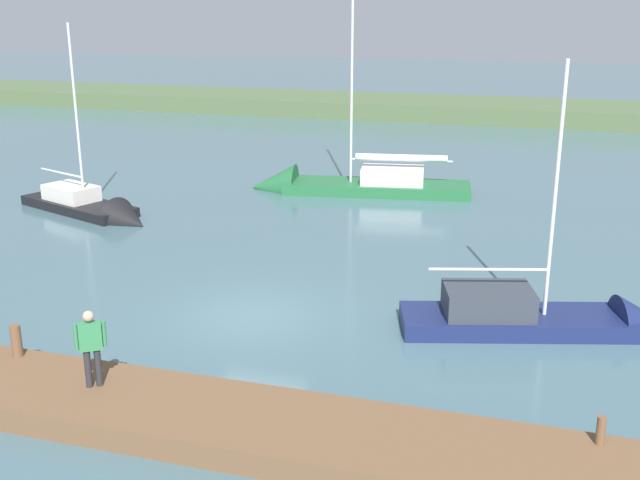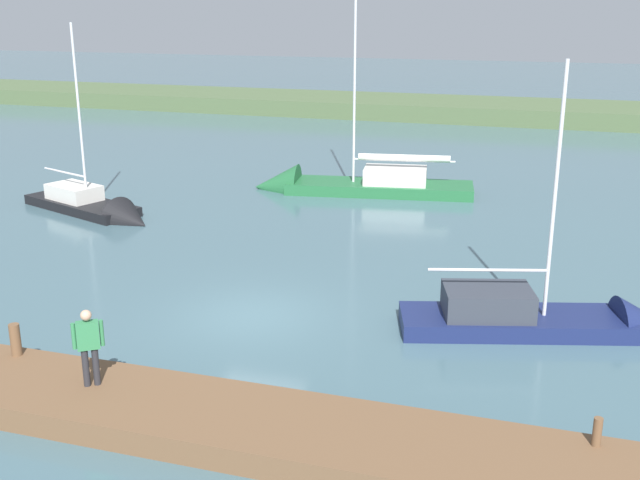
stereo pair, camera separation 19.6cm
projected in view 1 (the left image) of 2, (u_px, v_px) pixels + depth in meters
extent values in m
plane|color=#42606B|center=(252.00, 316.00, 21.05)|extent=(200.00, 200.00, 0.00)
cube|color=#4C603D|center=(450.00, 117.00, 57.68)|extent=(180.00, 8.00, 2.40)
cube|color=brown|center=(147.00, 409.00, 15.70)|extent=(24.98, 2.50, 0.52)
cylinder|color=brown|center=(16.00, 341.00, 17.35)|extent=(0.24, 0.24, 0.75)
cylinder|color=brown|center=(601.00, 430.00, 13.91)|extent=(0.17, 0.17, 0.56)
cube|color=navy|center=(515.00, 327.00, 20.13)|extent=(6.21, 3.32, 0.76)
cube|color=#333842|center=(488.00, 301.00, 19.93)|extent=(2.57, 2.05, 0.72)
cylinder|color=silver|center=(555.00, 193.00, 19.05)|extent=(0.10, 0.10, 6.50)
cylinder|color=silver|center=(488.00, 270.00, 19.67)|extent=(2.96, 0.91, 0.08)
cube|color=black|center=(79.00, 210.00, 31.68)|extent=(5.83, 3.63, 0.71)
cone|color=black|center=(130.00, 223.00, 29.80)|extent=(2.13, 2.23, 1.78)
cube|color=silver|center=(71.00, 193.00, 31.74)|extent=(2.57, 2.08, 0.62)
cylinder|color=silver|center=(76.00, 116.00, 30.28)|extent=(0.10, 0.10, 7.10)
cylinder|color=silver|center=(61.00, 173.00, 31.84)|extent=(2.65, 1.07, 0.08)
cube|color=#236638|center=(376.00, 191.00, 34.57)|extent=(8.54, 3.45, 0.80)
cone|color=#236638|center=(274.00, 188.00, 35.22)|extent=(2.31, 2.50, 2.22)
cube|color=silver|center=(393.00, 175.00, 34.25)|extent=(2.97, 2.12, 0.70)
cylinder|color=silver|center=(352.00, 72.00, 33.18)|extent=(0.11, 0.11, 9.68)
cylinder|color=silver|center=(401.00, 160.00, 34.00)|extent=(4.45, 0.77, 0.09)
cylinder|color=silver|center=(401.00, 158.00, 33.96)|extent=(4.04, 0.89, 0.29)
cylinder|color=#28282D|center=(88.00, 368.00, 15.95)|extent=(0.14, 0.14, 0.84)
cylinder|color=#28282D|center=(98.00, 367.00, 16.01)|extent=(0.14, 0.14, 0.84)
cube|color=#337F4C|center=(90.00, 336.00, 15.77)|extent=(0.50, 0.44, 0.60)
sphere|color=tan|center=(88.00, 316.00, 15.64)|extent=(0.23, 0.23, 0.23)
cylinder|color=#337F4C|center=(76.00, 337.00, 15.68)|extent=(0.09, 0.09, 0.57)
cylinder|color=#337F4C|center=(104.00, 334.00, 15.85)|extent=(0.09, 0.09, 0.57)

